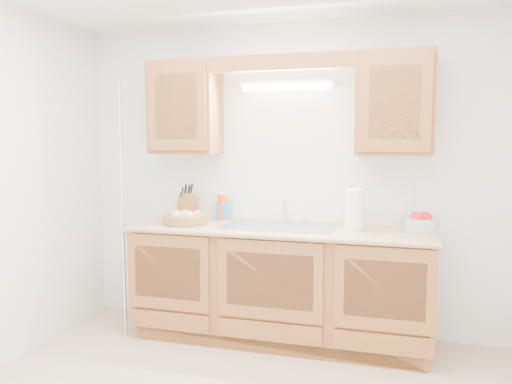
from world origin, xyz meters
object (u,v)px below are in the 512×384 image
(fruit_basket, at_px, (185,218))
(apple_bowl, at_px, (420,223))
(knife_block, at_px, (186,206))
(paper_towel, at_px, (355,209))

(fruit_basket, distance_m, apple_bowl, 1.79)
(apple_bowl, bearing_deg, fruit_basket, -176.12)
(knife_block, height_order, paper_towel, paper_towel)
(fruit_basket, relative_size, apple_bowl, 1.35)
(fruit_basket, bearing_deg, paper_towel, 4.54)
(knife_block, height_order, apple_bowl, knife_block)
(knife_block, relative_size, paper_towel, 0.85)
(fruit_basket, bearing_deg, knife_block, 111.47)
(paper_towel, xyz_separation_m, apple_bowl, (0.47, 0.02, -0.09))
(paper_towel, bearing_deg, apple_bowl, 2.02)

